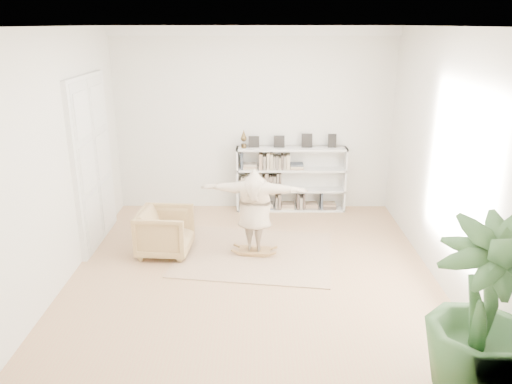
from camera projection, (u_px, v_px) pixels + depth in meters
floor at (252, 274)px, 7.62m from camera, size 6.00×6.00×0.00m
room_shell at (254, 31)px, 9.28m from camera, size 6.00×6.00×6.00m
doors at (93, 163)px, 8.41m from camera, size 0.09×1.78×2.92m
bookshelf at (291, 180)px, 10.08m from camera, size 2.20×0.35×1.64m
armchair at (165, 232)px, 8.19m from camera, size 0.91×0.89×0.77m
rug at (255, 254)px, 8.27m from camera, size 2.75×2.32×0.02m
rocker_board at (255, 251)px, 8.25m from camera, size 0.55×0.37×0.11m
person at (254, 208)px, 8.01m from camera, size 1.75×0.69×1.39m
houseplant at (483, 312)px, 4.89m from camera, size 1.34×1.34×1.90m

